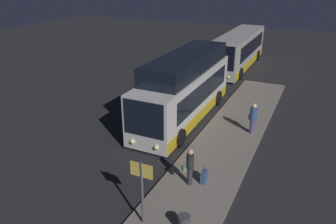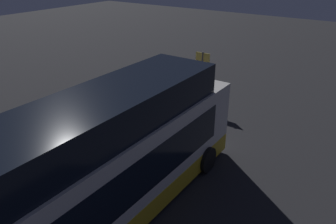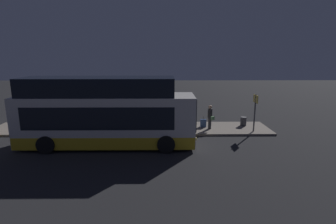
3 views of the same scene
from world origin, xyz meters
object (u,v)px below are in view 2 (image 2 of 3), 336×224
Objects in this scene: suitcase at (149,106)px; passenger_boarding at (162,94)px; bus_lead at (114,163)px; trash_bin at (177,87)px; passenger_waiting at (43,135)px; sign_post at (202,68)px.

passenger_boarding is at bearing -53.49° from suitcase.
bus_lead is 5.99× the size of passenger_boarding.
passenger_boarding is 2.65× the size of trash_bin.
passenger_boarding is 2.14× the size of suitcase.
trash_bin is (9.34, 3.92, -1.35)m from bus_lead.
bus_lead reaches higher than passenger_boarding.
bus_lead is 4.52m from passenger_waiting.
bus_lead is 7.39m from passenger_boarding.
sign_post is at bearing -136.63° from passenger_waiting.
passenger_boarding is 0.67× the size of sign_post.
suitcase is (-0.39, 0.53, -0.66)m from passenger_boarding.
sign_post is at bearing -19.22° from suitcase.
sign_post is at bearing 129.92° from passenger_boarding.
passenger_boarding is 2.87m from trash_bin.
suitcase is 3.80m from sign_post.
trash_bin is (8.75, -0.50, -0.64)m from passenger_waiting.
bus_lead is 3.99× the size of sign_post.
bus_lead reaches higher than passenger_waiting.
bus_lead reaches higher than trash_bin.
passenger_boarding is at bearing -136.83° from passenger_waiting.
passenger_waiting is 5.80m from suitcase.
passenger_waiting reaches higher than passenger_boarding.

